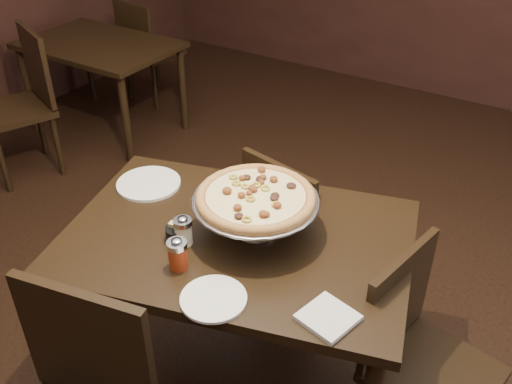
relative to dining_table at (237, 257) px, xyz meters
The scene contains 15 objects.
room 0.74m from the dining_table, 28.35° to the right, with size 6.04×7.04×2.84m.
dining_table is the anchor object (origin of this frame).
background_table 2.58m from the dining_table, 146.10° to the left, with size 1.09×0.72×0.68m.
pizza_stand 0.26m from the dining_table, 46.45° to the left, with size 0.46×0.46×0.19m.
parmesan_shaker 0.25m from the dining_table, 134.78° to the right, with size 0.07×0.07×0.12m.
pepper_flake_shaker 0.30m from the dining_table, 106.02° to the right, with size 0.07×0.07×0.12m.
packet_caddy 0.25m from the dining_table, 141.45° to the right, with size 0.09×0.09×0.07m.
napkin_stack 0.51m from the dining_table, 23.36° to the right, with size 0.15×0.15×0.02m, color silver.
plate_left 0.51m from the dining_table, 169.86° to the left, with size 0.26×0.26×0.01m, color white.
plate_near 0.35m from the dining_table, 69.25° to the right, with size 0.21×0.21×0.01m, color white.
serving_spatula 0.32m from the dining_table, 11.59° to the right, with size 0.16×0.16×0.02m.
chair_far 0.54m from the dining_table, 93.30° to the left, with size 0.47×0.47×0.86m.
chair_side 0.73m from the dining_table, ahead, with size 0.47×0.47×0.85m.
bg_chair_far 2.97m from the dining_table, 137.82° to the left, with size 0.43×0.43×0.84m.
bg_chair_near 2.26m from the dining_table, 161.01° to the left, with size 0.58×0.58×0.95m.
Camera 1 is at (0.85, -1.25, 2.05)m, focal length 40.00 mm.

